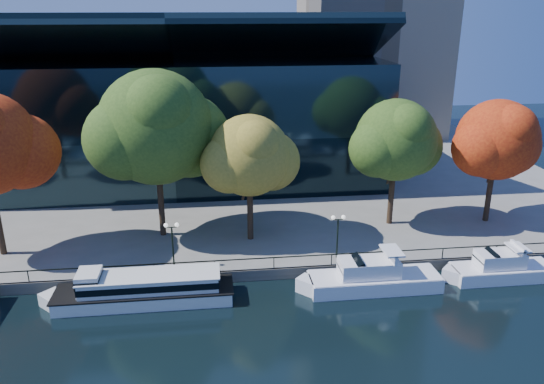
{
  "coord_description": "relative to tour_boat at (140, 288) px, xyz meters",
  "views": [
    {
      "loc": [
        0.03,
        -36.83,
        22.19
      ],
      "look_at": [
        5.41,
        8.0,
        6.16
      ],
      "focal_mm": 35.0,
      "sensor_mm": 36.0,
      "label": 1
    }
  ],
  "objects": [
    {
      "name": "railing",
      "position": [
        5.91,
        2.55,
        0.72
      ],
      "size": [
        88.2,
        0.08,
        0.99
      ],
      "color": "black",
      "rests_on": "promenade"
    },
    {
      "name": "lamp_1",
      "position": [
        2.45,
        3.8,
        2.76
      ],
      "size": [
        1.26,
        0.36,
        4.03
      ],
      "color": "black",
      "rests_on": "promenade"
    },
    {
      "name": "promenade",
      "position": [
        5.91,
        35.68,
        -0.72
      ],
      "size": [
        90.0,
        67.08,
        1.0
      ],
      "color": "slate",
      "rests_on": "ground"
    },
    {
      "name": "ground",
      "position": [
        5.91,
        -0.7,
        -1.22
      ],
      "size": [
        160.0,
        160.0,
        0.0
      ],
      "primitive_type": "plane",
      "color": "black",
      "rests_on": "ground"
    },
    {
      "name": "cruiser_far",
      "position": [
        29.89,
        0.17,
        -0.21
      ],
      "size": [
        9.69,
        2.69,
        3.17
      ],
      "color": "white",
      "rests_on": "ground"
    },
    {
      "name": "tree_4",
      "position": [
        24.04,
        10.84,
        8.34
      ],
      "size": [
        10.0,
        8.2,
        12.74
      ],
      "color": "black",
      "rests_on": "promenade"
    },
    {
      "name": "lamp_2",
      "position": [
        16.66,
        3.8,
        2.76
      ],
      "size": [
        1.26,
        0.36,
        4.03
      ],
      "color": "black",
      "rests_on": "promenade"
    },
    {
      "name": "tree_3",
      "position": [
        9.57,
        8.71,
        7.87
      ],
      "size": [
        9.34,
        7.66,
        11.99
      ],
      "color": "black",
      "rests_on": "promenade"
    },
    {
      "name": "convention_building",
      "position": [
        1.91,
        31.09,
        7.29
      ],
      "size": [
        50.0,
        24.57,
        21.43
      ],
      "color": "black",
      "rests_on": "ground"
    },
    {
      "name": "tree_5",
      "position": [
        34.2,
        10.33,
        8.18
      ],
      "size": [
        9.96,
        8.17,
        12.56
      ],
      "color": "black",
      "rests_on": "promenade"
    },
    {
      "name": "cruiser_near",
      "position": [
        18.43,
        -0.19,
        -0.14
      ],
      "size": [
        11.94,
        3.07,
        3.46
      ],
      "color": "white",
      "rests_on": "ground"
    },
    {
      "name": "tour_boat",
      "position": [
        0.0,
        0.0,
        0.0
      ],
      "size": [
        15.11,
        3.37,
        2.87
      ],
      "color": "silver",
      "rests_on": "ground"
    },
    {
      "name": "tree_2",
      "position": [
        1.26,
        10.64,
        10.2
      ],
      "size": [
        13.16,
        10.79,
        15.91
      ],
      "color": "black",
      "rests_on": "promenade"
    }
  ]
}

